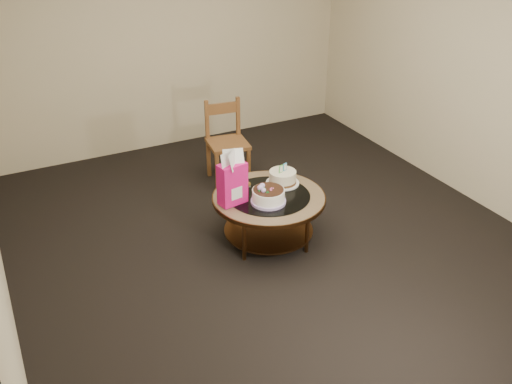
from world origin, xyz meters
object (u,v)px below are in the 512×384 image
coffee_table (269,203)px  dining_chair (227,141)px  decorated_cake (268,196)px  gift_bag (232,178)px  cream_cake (283,178)px

coffee_table → dining_chair: 1.29m
decorated_cake → dining_chair: 1.41m
decorated_cake → gift_bag: gift_bag is taller
coffee_table → decorated_cake: decorated_cake is taller
gift_bag → dining_chair: size_ratio=0.55×
cream_cake → dining_chair: (-0.05, 1.14, -0.07)m
coffee_table → dining_chair: dining_chair is taller
coffee_table → decorated_cake: (-0.07, -0.11, 0.14)m
gift_bag → dining_chair: gift_bag is taller
decorated_cake → dining_chair: bearing=80.4°
coffee_table → dining_chair: size_ratio=1.15×
coffee_table → dining_chair: (0.17, 1.28, 0.07)m
cream_cake → gift_bag: 0.60m
decorated_cake → gift_bag: 0.36m
coffee_table → cream_cake: (0.22, 0.14, 0.14)m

